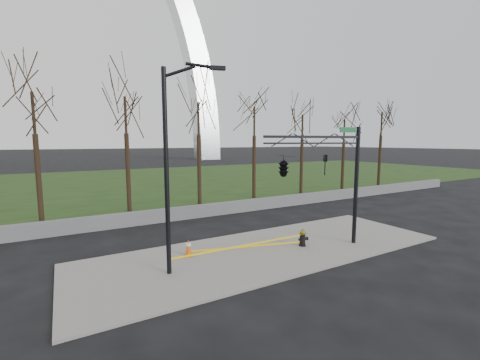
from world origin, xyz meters
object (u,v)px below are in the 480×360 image
fire_hydrant (303,238)px  street_light (172,157)px  traffic_cone (188,248)px  traffic_signal_mast (298,166)px

fire_hydrant → street_light: 7.79m
street_light → fire_hydrant: bearing=16.5°
traffic_cone → traffic_signal_mast: traffic_signal_mast is taller
fire_hydrant → street_light: size_ratio=0.11×
street_light → traffic_signal_mast: bearing=14.9°
traffic_cone → fire_hydrant: bearing=-15.5°
fire_hydrant → traffic_cone: bearing=-174.8°
street_light → traffic_signal_mast: size_ratio=1.37×
traffic_signal_mast → traffic_cone: bearing=174.9°
street_light → traffic_signal_mast: 6.06m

